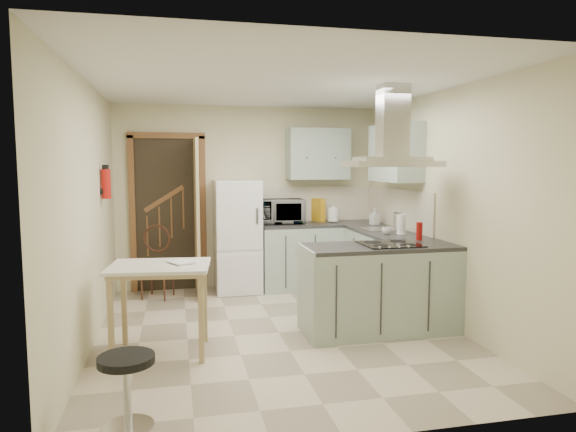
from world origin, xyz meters
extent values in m
plane|color=beige|center=(0.00, 0.00, 0.00)|extent=(4.20, 4.20, 0.00)
plane|color=silver|center=(0.00, 0.00, 2.50)|extent=(4.20, 4.20, 0.00)
plane|color=beige|center=(0.00, 2.10, 1.25)|extent=(3.60, 0.00, 3.60)
plane|color=beige|center=(-1.80, 0.00, 1.25)|extent=(0.00, 4.20, 4.20)
plane|color=beige|center=(1.80, 0.00, 1.25)|extent=(0.00, 4.20, 4.20)
cube|color=brown|center=(-1.10, 2.07, 1.05)|extent=(1.10, 0.12, 2.10)
cube|color=white|center=(-0.20, 1.80, 0.75)|extent=(0.60, 0.60, 1.50)
cube|color=#9EB2A0|center=(0.66, 1.80, 0.45)|extent=(1.08, 0.60, 0.90)
cube|color=#9EB2A0|center=(1.50, 1.12, 0.45)|extent=(0.60, 1.95, 0.90)
cube|color=beige|center=(0.96, 2.09, 1.15)|extent=(1.68, 0.02, 0.50)
cube|color=#9EB2A0|center=(0.95, 1.93, 1.85)|extent=(0.85, 0.35, 0.70)
cube|color=#9EB2A0|center=(1.62, 0.85, 1.85)|extent=(0.35, 0.90, 0.70)
cube|color=#9EB2A0|center=(1.02, -0.18, 0.45)|extent=(1.55, 0.65, 0.90)
cube|color=black|center=(1.12, -0.18, 0.91)|extent=(0.58, 0.50, 0.01)
cube|color=silver|center=(1.12, -0.18, 1.72)|extent=(0.90, 0.55, 0.10)
cube|color=silver|center=(1.50, 0.95, 0.91)|extent=(0.45, 0.40, 0.01)
cylinder|color=#B2140F|center=(-1.74, 0.90, 1.50)|extent=(0.10, 0.10, 0.32)
cube|color=tan|center=(-1.16, -0.33, 0.41)|extent=(0.95, 0.75, 0.82)
cube|color=#492A18|center=(-1.25, 1.66, 0.42)|extent=(0.49, 0.49, 0.85)
cylinder|color=black|center=(-1.34, -1.64, 0.25)|extent=(0.48, 0.48, 0.49)
imported|color=black|center=(0.42, 1.86, 1.06)|extent=(0.61, 0.43, 0.33)
cylinder|color=white|center=(1.15, 1.82, 1.01)|extent=(0.19, 0.19, 0.23)
cube|color=gold|center=(0.98, 2.00, 1.06)|extent=(0.17, 0.23, 0.32)
imported|color=silver|center=(1.62, 1.46, 1.01)|extent=(0.12, 0.12, 0.22)
cylinder|color=white|center=(1.55, 0.48, 1.02)|extent=(0.11, 0.11, 0.24)
imported|color=white|center=(1.39, 0.53, 0.94)|extent=(0.13, 0.13, 0.08)
cylinder|color=#AA120E|center=(1.56, 0.04, 1.00)|extent=(0.07, 0.07, 0.19)
imported|color=#94313A|center=(-1.05, -0.35, 0.88)|extent=(0.27, 0.30, 0.11)
camera|label=1|loc=(-1.01, -5.00, 1.73)|focal=32.00mm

